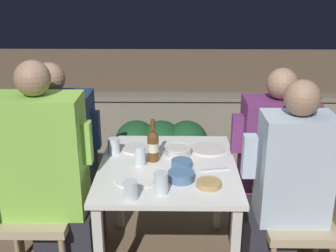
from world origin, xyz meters
TOP-DOWN VIEW (x-y plane):
  - parapet_wall at (0.00, 1.43)m, footprint 9.00×0.18m
  - dining_table at (0.00, 0.00)m, footprint 0.81×0.93m
  - planter_hedge at (-0.07, 1.04)m, footprint 0.79×0.47m
  - chair_left_near at (-0.87, -0.14)m, footprint 0.44×0.44m
  - person_green_blouse at (-0.67, -0.14)m, footprint 0.52×0.26m
  - chair_left_far at (-0.88, 0.18)m, footprint 0.44×0.44m
  - person_navy_jumper at (-0.68, 0.18)m, footprint 0.52×0.26m
  - chair_right_near at (0.86, -0.19)m, footprint 0.44×0.44m
  - person_blue_shirt at (0.66, -0.19)m, footprint 0.47×0.26m
  - chair_right_far at (0.85, 0.18)m, footprint 0.44×0.44m
  - person_purple_stripe at (0.65, 0.18)m, footprint 0.50×0.26m
  - beer_bottle at (-0.09, 0.06)m, footprint 0.07×0.07m
  - plate_0 at (0.26, 0.23)m, footprint 0.22×0.22m
  - plate_1 at (-0.17, -0.20)m, footprint 0.23×0.23m
  - plate_2 at (-0.21, 0.23)m, footprint 0.19×0.19m
  - bowl_0 at (0.22, -0.26)m, footprint 0.14×0.14m
  - bowl_1 at (0.08, -0.19)m, footprint 0.15×0.15m
  - bowl_2 at (0.06, 0.15)m, footprint 0.16×0.16m
  - bowl_3 at (0.08, -0.04)m, footprint 0.12×0.12m
  - glass_cup_0 at (-0.16, 0.00)m, footprint 0.07×0.07m
  - glass_cup_1 at (-0.18, -0.40)m, footprint 0.07×0.07m
  - glass_cup_2 at (-0.03, -0.34)m, footprint 0.07×0.07m
  - glass_cup_3 at (-0.34, 0.17)m, footprint 0.07×0.07m
  - fork_0 at (0.27, -0.07)m, footprint 0.17×0.05m
  - potted_plant at (-1.33, 0.90)m, footprint 0.35×0.35m

SIDE VIEW (x-z plane):
  - planter_hedge at x=-0.07m, z-range 0.04..0.64m
  - parapet_wall at x=0.00m, z-range 0.01..0.73m
  - potted_plant at x=-1.33m, z-range 0.09..0.86m
  - chair_left_near at x=-0.87m, z-range 0.10..0.99m
  - chair_left_far at x=-0.88m, z-range 0.10..0.99m
  - chair_right_near at x=0.86m, z-range 0.10..0.99m
  - chair_right_far at x=0.85m, z-range 0.10..0.99m
  - dining_table at x=0.00m, z-range 0.26..0.96m
  - person_purple_stripe at x=0.65m, z-range 0.00..1.25m
  - person_navy_jumper at x=-0.68m, z-range 0.00..1.28m
  - person_blue_shirt at x=0.66m, z-range 0.01..1.28m
  - person_green_blouse at x=-0.67m, z-range 0.00..1.36m
  - fork_0 at x=0.27m, z-range 0.71..0.71m
  - plate_2 at x=-0.21m, z-range 0.71..0.72m
  - plate_0 at x=0.26m, z-range 0.71..0.72m
  - plate_1 at x=-0.17m, z-range 0.71..0.72m
  - bowl_0 at x=0.22m, z-range 0.71..0.74m
  - bowl_3 at x=0.08m, z-range 0.71..0.76m
  - bowl_2 at x=0.06m, z-range 0.71..0.76m
  - bowl_1 at x=0.08m, z-range 0.71..0.76m
  - glass_cup_1 at x=-0.18m, z-range 0.71..0.80m
  - glass_cup_3 at x=-0.34m, z-range 0.71..0.81m
  - glass_cup_2 at x=-0.03m, z-range 0.71..0.82m
  - glass_cup_0 at x=-0.16m, z-range 0.71..0.82m
  - beer_bottle at x=-0.09m, z-range 0.68..0.94m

